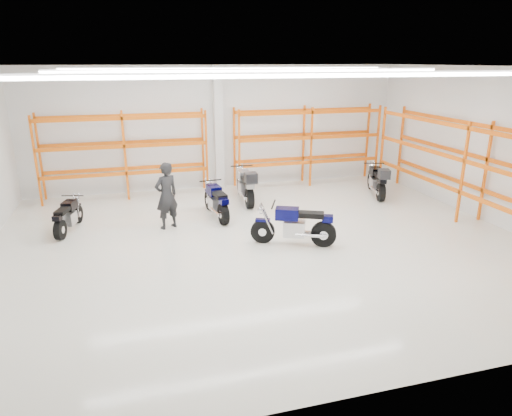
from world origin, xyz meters
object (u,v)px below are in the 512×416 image
object	(u,v)px
motorcycle_main	(297,226)
motorcycle_back_d	(377,181)
motorcycle_back_b	(217,202)
structural_column	(219,128)
motorcycle_back_a	(67,217)
standing_man	(166,196)
motorcycle_back_c	(246,186)

from	to	relation	value
motorcycle_main	motorcycle_back_d	world-z (taller)	motorcycle_back_d
motorcycle_back_b	structural_column	size ratio (longest dim) A/B	0.48
motorcycle_main	motorcycle_back_a	xyz separation A→B (m)	(-5.90, 2.63, -0.08)
motorcycle_back_b	structural_column	distance (m)	3.97
motorcycle_main	motorcycle_back_a	size ratio (longest dim) A/B	1.14
motorcycle_back_b	standing_man	xyz separation A→B (m)	(-1.54, -0.51, 0.47)
motorcycle_back_a	standing_man	world-z (taller)	standing_man
motorcycle_back_c	standing_man	world-z (taller)	standing_man
motorcycle_back_a	motorcycle_back_b	size ratio (longest dim) A/B	0.86
motorcycle_main	standing_man	distance (m)	3.88
motorcycle_back_a	motorcycle_back_b	world-z (taller)	motorcycle_back_b
motorcycle_back_b	motorcycle_back_c	distance (m)	1.77
motorcycle_back_b	structural_column	bearing A→B (deg)	77.16
motorcycle_back_a	motorcycle_back_d	bearing A→B (deg)	4.64
motorcycle_back_b	motorcycle_back_d	size ratio (longest dim) A/B	0.96
motorcycle_main	standing_man	xyz separation A→B (m)	(-3.15, 2.21, 0.45)
motorcycle_back_a	standing_man	size ratio (longest dim) A/B	0.96
motorcycle_back_d	structural_column	world-z (taller)	structural_column
motorcycle_main	motorcycle_back_c	distance (m)	3.99
motorcycle_back_a	motorcycle_back_c	distance (m)	5.70
structural_column	standing_man	bearing A→B (deg)	-120.34
motorcycle_back_d	standing_man	bearing A→B (deg)	-170.55
motorcycle_back_a	motorcycle_back_c	size ratio (longest dim) A/B	0.77
motorcycle_back_b	motorcycle_back_d	xyz separation A→B (m)	(5.95, 0.74, 0.06)
structural_column	motorcycle_main	bearing A→B (deg)	-82.44
motorcycle_back_a	motorcycle_back_d	size ratio (longest dim) A/B	0.83
motorcycle_main	motorcycle_back_b	xyz separation A→B (m)	(-1.61, 2.72, -0.02)
structural_column	motorcycle_back_d	bearing A→B (deg)	-27.93
motorcycle_main	structural_column	bearing A→B (deg)	97.56
motorcycle_back_b	motorcycle_back_c	size ratio (longest dim) A/B	0.89
motorcycle_main	standing_man	bearing A→B (deg)	144.90
motorcycle_back_d	motorcycle_back_b	bearing A→B (deg)	-172.95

